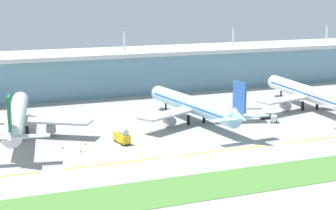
% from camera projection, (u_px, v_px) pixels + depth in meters
% --- Properties ---
extents(ground_plane, '(600.00, 600.00, 0.00)m').
position_uv_depth(ground_plane, '(230.00, 148.00, 172.29)').
color(ground_plane, gray).
extents(terminal_building, '(288.00, 34.00, 28.27)m').
position_uv_depth(terminal_building, '(121.00, 70.00, 266.51)').
color(terminal_building, '#6693A8').
rests_on(terminal_building, ground).
extents(airliner_near, '(47.96, 68.77, 18.90)m').
position_uv_depth(airliner_near, '(16.00, 117.00, 184.28)').
color(airliner_near, silver).
rests_on(airliner_near, ground).
extents(airliner_middle, '(48.59, 64.82, 18.90)m').
position_uv_depth(airliner_middle, '(194.00, 106.00, 202.63)').
color(airliner_middle, '#9ED1EA').
rests_on(airliner_middle, ground).
extents(airliner_far, '(48.46, 69.10, 18.90)m').
position_uv_depth(airliner_far, '(309.00, 93.00, 226.40)').
color(airliner_far, white).
rests_on(airliner_far, ground).
extents(taxiway_stripe_mid_west, '(28.00, 0.70, 0.04)m').
position_uv_depth(taxiway_stripe_mid_west, '(114.00, 163.00, 156.74)').
color(taxiway_stripe_mid_west, yellow).
rests_on(taxiway_stripe_mid_west, ground).
extents(taxiway_stripe_centre, '(28.00, 0.70, 0.04)m').
position_uv_depth(taxiway_stripe_centre, '(224.00, 150.00, 169.48)').
color(taxiway_stripe_centre, yellow).
rests_on(taxiway_stripe_centre, ground).
extents(taxiway_stripe_mid_east, '(28.00, 0.70, 0.04)m').
position_uv_depth(taxiway_stripe_mid_east, '(318.00, 139.00, 182.22)').
color(taxiway_stripe_mid_east, yellow).
rests_on(taxiway_stripe_mid_east, ground).
extents(grass_verge, '(300.00, 18.00, 0.10)m').
position_uv_depth(grass_verge, '(282.00, 175.00, 146.75)').
color(grass_verge, '#477A33').
rests_on(grass_verge, ground).
extents(baggage_cart, '(3.71, 3.91, 2.48)m').
position_uv_depth(baggage_cart, '(274.00, 119.00, 205.03)').
color(baggage_cart, silver).
rests_on(baggage_cart, ground).
extents(pushback_tug, '(4.72, 3.10, 1.85)m').
position_uv_depth(pushback_tug, '(266.00, 116.00, 210.68)').
color(pushback_tug, '#333842').
rests_on(pushback_tug, ground).
extents(fuel_truck, '(3.57, 7.49, 4.95)m').
position_uv_depth(fuel_truck, '(122.00, 136.00, 176.81)').
color(fuel_truck, gold).
rests_on(fuel_truck, ground).
extents(safety_cone_left_wingtip, '(0.56, 0.56, 0.70)m').
position_uv_depth(safety_cone_left_wingtip, '(63.00, 148.00, 170.81)').
color(safety_cone_left_wingtip, orange).
rests_on(safety_cone_left_wingtip, ground).
extents(safety_cone_nose_front, '(0.56, 0.56, 0.70)m').
position_uv_depth(safety_cone_nose_front, '(81.00, 151.00, 167.60)').
color(safety_cone_nose_front, orange).
rests_on(safety_cone_nose_front, ground).
extents(safety_cone_right_wingtip, '(0.56, 0.56, 0.70)m').
position_uv_depth(safety_cone_right_wingtip, '(85.00, 143.00, 175.84)').
color(safety_cone_right_wingtip, orange).
rests_on(safety_cone_right_wingtip, ground).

